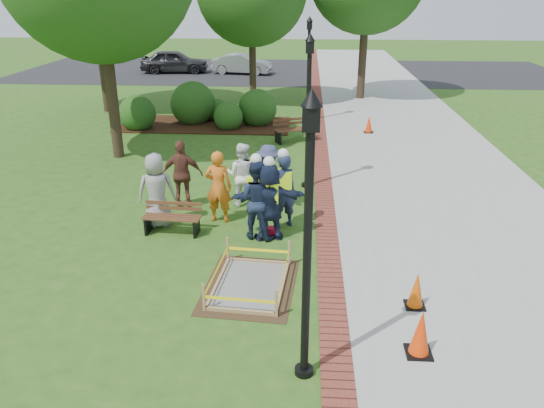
# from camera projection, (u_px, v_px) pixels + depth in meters

# --- Properties ---
(ground) EXTENTS (100.00, 100.00, 0.00)m
(ground) POSITION_uv_depth(u_px,v_px,m) (244.00, 271.00, 10.80)
(ground) COLOR #285116
(ground) RESTS_ON ground
(sidewalk) EXTENTS (6.00, 60.00, 0.02)m
(sidewalk) POSITION_uv_depth(u_px,v_px,m) (408.00, 141.00, 19.72)
(sidewalk) COLOR #9E9E99
(sidewalk) RESTS_ON ground
(brick_edging) EXTENTS (0.50, 60.00, 0.03)m
(brick_edging) POSITION_uv_depth(u_px,v_px,m) (320.00, 140.00, 19.91)
(brick_edging) COLOR maroon
(brick_edging) RESTS_ON ground
(mulch_bed) EXTENTS (7.00, 3.00, 0.05)m
(mulch_bed) POSITION_uv_depth(u_px,v_px,m) (205.00, 125.00, 22.03)
(mulch_bed) COLOR #381E0F
(mulch_bed) RESTS_ON ground
(parking_lot) EXTENTS (36.00, 12.00, 0.01)m
(parking_lot) POSITION_uv_depth(u_px,v_px,m) (289.00, 71.00, 35.69)
(parking_lot) COLOR black
(parking_lot) RESTS_ON ground
(wet_concrete_pad) EXTENTS (1.88, 2.43, 0.55)m
(wet_concrete_pad) POSITION_uv_depth(u_px,v_px,m) (250.00, 276.00, 10.17)
(wet_concrete_pad) COLOR #47331E
(wet_concrete_pad) RESTS_ON ground
(bench_near) EXTENTS (1.36, 0.53, 0.72)m
(bench_near) POSITION_uv_depth(u_px,v_px,m) (172.00, 224.00, 12.36)
(bench_near) COLOR brown
(bench_near) RESTS_ON ground
(bench_far) EXTENTS (1.63, 1.11, 0.84)m
(bench_far) POSITION_uv_depth(u_px,v_px,m) (295.00, 134.00, 19.62)
(bench_far) COLOR brown
(bench_far) RESTS_ON ground
(cone_front) EXTENTS (0.41, 0.41, 0.80)m
(cone_front) POSITION_uv_depth(u_px,v_px,m) (421.00, 334.00, 8.22)
(cone_front) COLOR black
(cone_front) RESTS_ON ground
(cone_back) EXTENTS (0.36, 0.36, 0.71)m
(cone_back) POSITION_uv_depth(u_px,v_px,m) (416.00, 291.00, 9.47)
(cone_back) COLOR black
(cone_back) RESTS_ON ground
(cone_far) EXTENTS (0.35, 0.35, 0.69)m
(cone_far) POSITION_uv_depth(u_px,v_px,m) (369.00, 125.00, 20.75)
(cone_far) COLOR black
(cone_far) RESTS_ON ground
(toolbox) EXTENTS (0.43, 0.34, 0.19)m
(toolbox) POSITION_uv_depth(u_px,v_px,m) (270.00, 231.00, 12.32)
(toolbox) COLOR red
(toolbox) RESTS_ON ground
(lamp_near) EXTENTS (0.28, 0.28, 4.26)m
(lamp_near) POSITION_uv_depth(u_px,v_px,m) (308.00, 223.00, 7.01)
(lamp_near) COLOR black
(lamp_near) RESTS_ON ground
(lamp_mid) EXTENTS (0.28, 0.28, 4.26)m
(lamp_mid) POSITION_uv_depth(u_px,v_px,m) (308.00, 101.00, 14.39)
(lamp_mid) COLOR black
(lamp_mid) RESTS_ON ground
(lamp_far) EXTENTS (0.28, 0.28, 4.26)m
(lamp_far) POSITION_uv_depth(u_px,v_px,m) (309.00, 62.00, 21.76)
(lamp_far) COLOR black
(lamp_far) RESTS_ON ground
(shrub_a) EXTENTS (1.48, 1.48, 1.48)m
(shrub_a) POSITION_uv_depth(u_px,v_px,m) (139.00, 129.00, 21.45)
(shrub_a) COLOR #174A15
(shrub_a) RESTS_ON ground
(shrub_b) EXTENTS (1.87, 1.87, 1.87)m
(shrub_b) POSITION_uv_depth(u_px,v_px,m) (194.00, 122.00, 22.47)
(shrub_b) COLOR #174A15
(shrub_b) RESTS_ON ground
(shrub_c) EXTENTS (1.17, 1.17, 1.17)m
(shrub_c) POSITION_uv_depth(u_px,v_px,m) (229.00, 129.00, 21.46)
(shrub_c) COLOR #174A15
(shrub_c) RESTS_ON ground
(shrub_d) EXTENTS (1.59, 1.59, 1.59)m
(shrub_d) POSITION_uv_depth(u_px,v_px,m) (258.00, 124.00, 22.15)
(shrub_d) COLOR #174A15
(shrub_d) RESTS_ON ground
(shrub_e) EXTENTS (1.01, 1.01, 1.01)m
(shrub_e) POSITION_uv_depth(u_px,v_px,m) (217.00, 120.00, 22.81)
(shrub_e) COLOR #174A15
(shrub_e) RESTS_ON ground
(casual_person_a) EXTENTS (0.65, 0.50, 1.81)m
(casual_person_a) POSITION_uv_depth(u_px,v_px,m) (157.00, 191.00, 12.52)
(casual_person_a) COLOR gray
(casual_person_a) RESTS_ON ground
(casual_person_b) EXTENTS (0.62, 0.44, 1.79)m
(casual_person_b) POSITION_uv_depth(u_px,v_px,m) (218.00, 187.00, 12.76)
(casual_person_b) COLOR orange
(casual_person_b) RESTS_ON ground
(casual_person_c) EXTENTS (0.59, 0.42, 1.69)m
(casual_person_c) POSITION_uv_depth(u_px,v_px,m) (242.00, 175.00, 13.73)
(casual_person_c) COLOR white
(casual_person_c) RESTS_ON ground
(casual_person_d) EXTENTS (0.59, 0.40, 1.78)m
(casual_person_d) POSITION_uv_depth(u_px,v_px,m) (182.00, 174.00, 13.63)
(casual_person_d) COLOR brown
(casual_person_d) RESTS_ON ground
(casual_person_e) EXTENTS (0.58, 0.41, 1.70)m
(casual_person_e) POSITION_uv_depth(u_px,v_px,m) (269.00, 177.00, 13.53)
(casual_person_e) COLOR #33395A
(casual_person_e) RESTS_ON ground
(hivis_worker_a) EXTENTS (0.64, 0.48, 1.97)m
(hivis_worker_a) POSITION_uv_depth(u_px,v_px,m) (269.00, 199.00, 11.84)
(hivis_worker_a) COLOR #17253B
(hivis_worker_a) RESTS_ON ground
(hivis_worker_b) EXTENTS (0.68, 0.59, 1.95)m
(hivis_worker_b) POSITION_uv_depth(u_px,v_px,m) (283.00, 189.00, 12.46)
(hivis_worker_b) COLOR #1C2249
(hivis_worker_b) RESTS_ON ground
(hivis_worker_c) EXTENTS (0.67, 0.52, 2.01)m
(hivis_worker_c) POSITION_uv_depth(u_px,v_px,m) (256.00, 197.00, 11.90)
(hivis_worker_c) COLOR #17253C
(hivis_worker_c) RESTS_ON ground
(parked_car_a) EXTENTS (2.58, 5.12, 1.61)m
(parked_car_a) POSITION_uv_depth(u_px,v_px,m) (175.00, 73.00, 35.14)
(parked_car_a) COLOR #2A2A2D
(parked_car_a) RESTS_ON ground
(parked_car_b) EXTENTS (2.52, 4.49, 1.38)m
(parked_car_b) POSITION_uv_depth(u_px,v_px,m) (242.00, 74.00, 34.67)
(parked_car_b) COLOR gray
(parked_car_b) RESTS_ON ground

